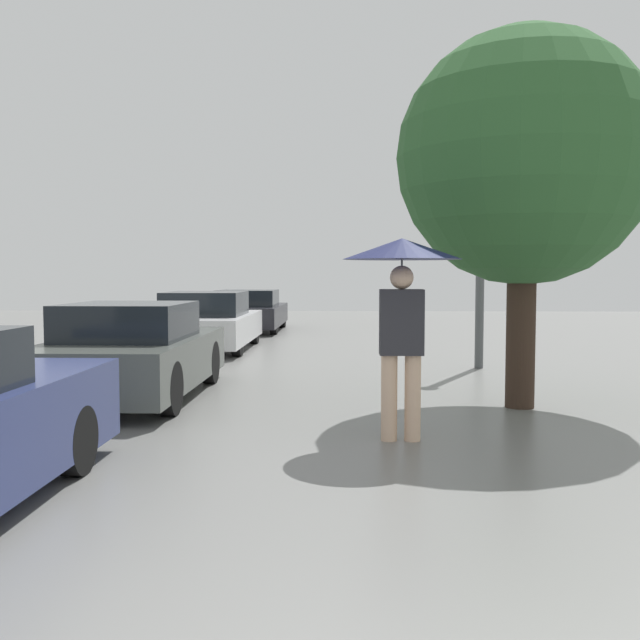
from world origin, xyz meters
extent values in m
cylinder|color=beige|center=(0.02, 5.50, 0.42)|extent=(0.16, 0.16, 0.84)
cylinder|color=beige|center=(0.25, 5.50, 0.42)|extent=(0.16, 0.16, 0.84)
cube|color=#2D2D33|center=(0.13, 5.50, 1.16)|extent=(0.42, 0.25, 0.63)
sphere|color=beige|center=(0.13, 5.50, 1.59)|extent=(0.23, 0.23, 0.23)
cylinder|color=#515456|center=(0.13, 5.50, 1.43)|extent=(0.02, 0.02, 0.67)
cone|color=#191E4C|center=(0.13, 5.50, 1.87)|extent=(1.15, 1.15, 0.20)
cylinder|color=black|center=(-2.58, 4.19, 0.28)|extent=(0.18, 0.57, 0.57)
cube|color=#4C514C|center=(-3.20, 7.84, 0.48)|extent=(1.73, 3.92, 0.62)
cube|color=black|center=(-3.20, 7.64, 1.02)|extent=(1.47, 1.76, 0.46)
cylinder|color=black|center=(-3.98, 9.06, 0.31)|extent=(0.18, 0.63, 0.63)
cylinder|color=black|center=(-2.42, 9.06, 0.31)|extent=(0.18, 0.63, 0.63)
cylinder|color=black|center=(-3.98, 6.62, 0.31)|extent=(0.18, 0.63, 0.63)
cylinder|color=black|center=(-2.42, 6.62, 0.31)|extent=(0.18, 0.63, 0.63)
cube|color=silver|center=(-3.39, 13.81, 0.47)|extent=(1.86, 4.15, 0.58)
cube|color=black|center=(-3.39, 13.60, 1.00)|extent=(1.58, 1.87, 0.49)
cylinder|color=black|center=(-4.22, 15.10, 0.32)|extent=(0.18, 0.65, 0.65)
cylinder|color=black|center=(-2.55, 15.10, 0.32)|extent=(0.18, 0.65, 0.65)
cylinder|color=black|center=(-4.22, 12.52, 0.32)|extent=(0.18, 0.65, 0.65)
cylinder|color=black|center=(-2.55, 12.52, 0.32)|extent=(0.18, 0.65, 0.65)
cube|color=black|center=(-3.20, 18.98, 0.45)|extent=(1.89, 4.17, 0.55)
cube|color=black|center=(-3.20, 18.77, 0.95)|extent=(1.61, 1.88, 0.45)
cylinder|color=black|center=(-4.05, 20.27, 0.31)|extent=(0.18, 0.62, 0.62)
cylinder|color=black|center=(-2.35, 20.27, 0.31)|extent=(0.18, 0.62, 0.62)
cylinder|color=black|center=(-4.05, 17.68, 0.31)|extent=(0.18, 0.62, 0.62)
cylinder|color=black|center=(-2.35, 17.68, 0.31)|extent=(0.18, 0.62, 0.62)
cylinder|color=#38281E|center=(1.72, 7.29, 1.09)|extent=(0.35, 0.35, 2.17)
sphere|color=#2D5B2D|center=(1.72, 7.29, 3.01)|extent=(3.04, 3.04, 3.04)
cylinder|color=#515456|center=(1.90, 10.95, 1.98)|extent=(0.15, 0.15, 3.95)
sphere|color=beige|center=(1.90, 10.95, 4.04)|extent=(0.29, 0.29, 0.29)
camera|label=1|loc=(-0.40, -1.40, 1.62)|focal=40.00mm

